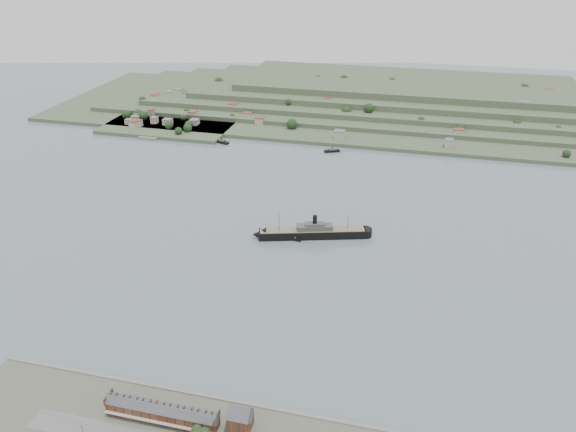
% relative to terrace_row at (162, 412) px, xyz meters
% --- Properties ---
extents(ground, '(1400.00, 1400.00, 0.00)m').
position_rel_terrace_row_xyz_m(ground, '(10.00, 168.02, -6.84)').
color(ground, slate).
rests_on(ground, ground).
extents(terrace_row, '(55.60, 9.80, 11.07)m').
position_rel_terrace_row_xyz_m(terrace_row, '(0.00, 0.00, 0.00)').
color(terrace_row, '#452518').
rests_on(terrace_row, ground).
extents(gabled_building, '(10.40, 10.18, 14.09)m').
position_rel_terrace_row_xyz_m(gabled_building, '(37.50, 4.02, 1.34)').
color(gabled_building, '#452518').
rests_on(gabled_building, ground).
extents(far_peninsula, '(760.00, 309.00, 30.00)m').
position_rel_terrace_row_xyz_m(far_peninsula, '(37.91, 561.12, 5.04)').
color(far_peninsula, '#3D5236').
rests_on(far_peninsula, ground).
extents(steamship, '(89.64, 35.44, 22.04)m').
position_rel_terrace_row_xyz_m(steamship, '(29.06, 194.64, -2.77)').
color(steamship, black).
rests_on(steamship, ground).
extents(tugboat, '(13.78, 5.12, 6.05)m').
position_rel_terrace_row_xyz_m(tugboat, '(17.69, 187.71, -5.36)').
color(tugboat, black).
rests_on(tugboat, ground).
extents(ferry_west, '(19.06, 10.74, 6.90)m').
position_rel_terrace_row_xyz_m(ferry_west, '(-110.42, 380.45, -5.18)').
color(ferry_west, black).
rests_on(ferry_west, ground).
extents(ferry_east, '(16.98, 10.84, 6.20)m').
position_rel_terrace_row_xyz_m(ferry_east, '(13.04, 382.41, -5.35)').
color(ferry_east, black).
rests_on(ferry_east, ground).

